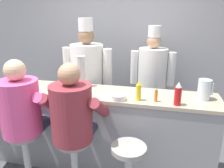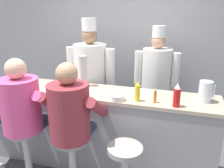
{
  "view_description": "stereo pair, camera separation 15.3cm",
  "coord_description": "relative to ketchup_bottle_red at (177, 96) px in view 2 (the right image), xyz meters",
  "views": [
    {
      "loc": [
        0.8,
        -2.1,
        1.92
      ],
      "look_at": [
        0.25,
        0.25,
        1.15
      ],
      "focal_mm": 35.0,
      "sensor_mm": 36.0,
      "label": 1
    },
    {
      "loc": [
        0.95,
        -2.06,
        1.92
      ],
      "look_at": [
        0.25,
        0.25,
        1.15
      ],
      "focal_mm": 35.0,
      "sensor_mm": 36.0,
      "label": 2
    }
  ],
  "objects": [
    {
      "name": "mustard_bottle_yellow",
      "position": [
        -0.41,
        0.04,
        -0.01
      ],
      "size": [
        0.06,
        0.06,
        0.22
      ],
      "color": "yellow",
      "rests_on": "diner_counter"
    },
    {
      "name": "water_pitcher_clear",
      "position": [
        0.29,
        0.23,
        -0.0
      ],
      "size": [
        0.16,
        0.14,
        0.22
      ],
      "color": "silver",
      "rests_on": "diner_counter"
    },
    {
      "name": "cereal_bowl",
      "position": [
        -0.61,
        0.0,
        -0.09
      ],
      "size": [
        0.16,
        0.16,
        0.06
      ],
      "color": "white",
      "rests_on": "diner_counter"
    },
    {
      "name": "diner_counter",
      "position": [
        -0.98,
        0.2,
        -0.63
      ],
      "size": [
        2.95,
        0.56,
        1.03
      ],
      "color": "gray",
      "rests_on": "ground_plane"
    },
    {
      "name": "ketchup_bottle_red",
      "position": [
        0.0,
        0.0,
        0.0
      ],
      "size": [
        0.07,
        0.07,
        0.25
      ],
      "color": "red",
      "rests_on": "diner_counter"
    },
    {
      "name": "diner_seated_pink",
      "position": [
        -1.6,
        -0.32,
        -0.2
      ],
      "size": [
        0.63,
        0.63,
        1.5
      ],
      "color": "#B2B5BA",
      "rests_on": "ground_plane"
    },
    {
      "name": "breakfast_plate",
      "position": [
        -1.46,
        0.06,
        -0.1
      ],
      "size": [
        0.26,
        0.26,
        0.05
      ],
      "color": "white",
      "rests_on": "diner_counter"
    },
    {
      "name": "cook_in_whites_near",
      "position": [
        -1.23,
        0.74,
        -0.11
      ],
      "size": [
        0.73,
        0.47,
        1.88
      ],
      "color": "#232328",
      "rests_on": "ground_plane"
    },
    {
      "name": "hot_sauce_bottle_orange",
      "position": [
        -0.22,
        0.05,
        -0.05
      ],
      "size": [
        0.03,
        0.03,
        0.14
      ],
      "color": "orange",
      "rests_on": "diner_counter"
    },
    {
      "name": "empty_stool_round",
      "position": [
        -0.44,
        -0.36,
        -0.68
      ],
      "size": [
        0.35,
        0.35,
        0.7
      ],
      "color": "#B2B5BA",
      "rests_on": "ground_plane"
    },
    {
      "name": "wall_back",
      "position": [
        -0.98,
        1.67,
        0.21
      ],
      "size": [
        10.0,
        0.06,
        2.7
      ],
      "color": "#99999E",
      "rests_on": "ground_plane"
    },
    {
      "name": "cook_in_whites_far",
      "position": [
        -0.32,
        1.19,
        -0.17
      ],
      "size": [
        0.69,
        0.44,
        1.77
      ],
      "color": "#232328",
      "rests_on": "ground_plane"
    },
    {
      "name": "diner_seated_maroon",
      "position": [
        -1.02,
        -0.32,
        -0.21
      ],
      "size": [
        0.63,
        0.62,
        1.49
      ],
      "color": "#B2B5BA",
      "rests_on": "ground_plane"
    },
    {
      "name": "cup_stack_steel",
      "position": [
        -1.18,
        0.36,
        0.08
      ],
      "size": [
        0.11,
        0.11,
        0.4
      ],
      "color": "#B7BABF",
      "rests_on": "diner_counter"
    },
    {
      "name": "coffee_mug_tan",
      "position": [
        -1.19,
        0.15,
        -0.08
      ],
      "size": [
        0.14,
        0.09,
        0.08
      ],
      "color": "beige",
      "rests_on": "diner_counter"
    }
  ]
}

